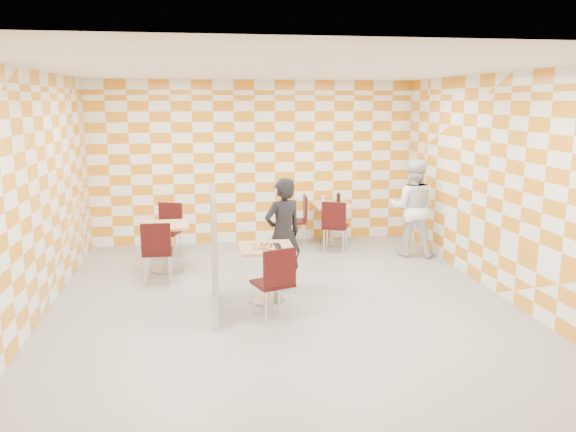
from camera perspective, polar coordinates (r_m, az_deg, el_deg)
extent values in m
plane|color=#989893|center=(7.43, -0.53, -9.06)|extent=(7.00, 7.00, 0.00)
plane|color=white|center=(6.96, -0.57, 14.72)|extent=(7.00, 7.00, 0.00)
plane|color=white|center=(10.49, -3.38, 5.45)|extent=(6.00, 0.00, 6.00)
plane|color=white|center=(7.24, -24.75, 1.62)|extent=(0.00, 7.00, 7.00)
plane|color=white|center=(8.05, 21.12, 2.81)|extent=(0.00, 7.00, 7.00)
cube|color=tan|center=(7.38, -2.22, -3.25)|extent=(0.70, 0.70, 0.04)
cylinder|color=#A5A5AA|center=(7.48, -2.20, -5.92)|extent=(0.08, 0.08, 0.70)
cylinder|color=#A5A5AA|center=(7.60, -2.18, -8.47)|extent=(0.50, 0.50, 0.03)
cube|color=tan|center=(10.39, 4.53, 1.08)|extent=(0.70, 0.70, 0.04)
cylinder|color=#A5A5AA|center=(10.46, 4.49, -0.86)|extent=(0.08, 0.08, 0.70)
cylinder|color=#A5A5AA|center=(10.54, 4.46, -2.74)|extent=(0.50, 0.50, 0.03)
cube|color=tan|center=(8.91, -12.30, -0.93)|extent=(0.70, 0.70, 0.04)
cylinder|color=#A5A5AA|center=(8.99, -12.20, -3.17)|extent=(0.08, 0.08, 0.70)
cylinder|color=#A5A5AA|center=(9.08, -12.11, -5.33)|extent=(0.50, 0.50, 0.03)
cube|color=black|center=(6.86, -1.61, -6.86)|extent=(0.53, 0.53, 0.04)
cube|color=black|center=(6.61, -0.85, -5.29)|extent=(0.41, 0.17, 0.45)
cylinder|color=silver|center=(7.15, -0.98, -8.06)|extent=(0.03, 0.03, 0.43)
cylinder|color=silver|center=(7.01, -3.49, -8.49)|extent=(0.03, 0.03, 0.43)
cylinder|color=silver|center=(6.87, 0.32, -8.91)|extent=(0.03, 0.03, 0.43)
cylinder|color=silver|center=(6.72, -2.26, -9.38)|extent=(0.03, 0.03, 0.43)
cube|color=black|center=(9.92, 4.83, -1.08)|extent=(0.55, 0.55, 0.04)
cube|color=black|center=(9.67, 4.67, 0.11)|extent=(0.40, 0.20, 0.45)
cylinder|color=silver|center=(10.12, 5.90, -2.22)|extent=(0.03, 0.03, 0.43)
cylinder|color=silver|center=(10.16, 4.00, -2.12)|extent=(0.03, 0.03, 0.43)
cylinder|color=silver|center=(9.79, 5.64, -2.68)|extent=(0.03, 0.03, 0.43)
cylinder|color=silver|center=(9.84, 3.67, -2.58)|extent=(0.03, 0.03, 0.43)
cube|color=black|center=(10.30, 0.64, -0.56)|extent=(0.45, 0.45, 0.04)
cube|color=black|center=(10.27, 1.76, 0.82)|extent=(0.07, 0.42, 0.45)
cylinder|color=silver|center=(10.51, -0.36, -1.63)|extent=(0.03, 0.03, 0.43)
cylinder|color=silver|center=(10.18, -0.23, -2.07)|extent=(0.03, 0.03, 0.43)
cylinder|color=silver|center=(10.54, 1.48, -1.60)|extent=(0.03, 0.03, 0.43)
cylinder|color=silver|center=(10.21, 1.67, -2.03)|extent=(0.03, 0.03, 0.43)
cube|color=black|center=(8.45, -13.07, -3.59)|extent=(0.43, 0.43, 0.04)
cube|color=black|center=(8.19, -13.28, -2.27)|extent=(0.42, 0.05, 0.45)
cylinder|color=silver|center=(8.66, -11.78, -4.78)|extent=(0.03, 0.03, 0.43)
cylinder|color=silver|center=(8.69, -14.02, -4.82)|extent=(0.03, 0.03, 0.43)
cylinder|color=silver|center=(8.34, -11.94, -5.43)|extent=(0.03, 0.03, 0.43)
cylinder|color=silver|center=(8.37, -14.27, -5.47)|extent=(0.03, 0.03, 0.43)
cube|color=black|center=(9.67, -12.23, -1.64)|extent=(0.54, 0.54, 0.04)
cube|color=black|center=(9.80, -11.84, 0.04)|extent=(0.41, 0.18, 0.45)
cylinder|color=silver|center=(9.64, -13.50, -3.18)|extent=(0.03, 0.03, 0.43)
cylinder|color=silver|center=(9.51, -11.63, -3.30)|extent=(0.03, 0.03, 0.43)
cylinder|color=silver|center=(9.94, -12.70, -2.69)|extent=(0.03, 0.03, 0.43)
cylinder|color=silver|center=(9.81, -10.88, -2.80)|extent=(0.03, 0.03, 0.43)
cube|color=white|center=(7.05, -7.52, -3.46)|extent=(0.02, 1.30, 1.40)
cube|color=#B2B2B7|center=(6.90, -7.67, 2.32)|extent=(0.05, 1.30, 0.05)
cube|color=#B2B2B7|center=(7.27, -7.37, -8.95)|extent=(0.05, 1.30, 0.05)
cube|color=#B2B2B7|center=(6.43, -7.35, -4.96)|extent=(0.05, 0.05, 1.50)
cylinder|color=#B2B2B7|center=(6.69, -7.17, -11.33)|extent=(0.08, 0.08, 0.05)
cube|color=#B2B2B7|center=(7.68, -7.66, -2.21)|extent=(0.05, 0.05, 1.50)
cylinder|color=#B2B2B7|center=(7.90, -7.50, -7.68)|extent=(0.08, 0.08, 0.05)
imported|color=black|center=(7.88, -0.51, -1.82)|extent=(0.68, 0.58, 1.59)
imported|color=white|center=(9.79, 12.55, 0.83)|extent=(0.99, 0.88, 1.67)
cube|color=silver|center=(7.36, -2.20, -3.12)|extent=(0.38, 0.34, 0.01)
cone|color=tan|center=(7.35, -2.20, -3.03)|extent=(0.40, 0.40, 0.02)
cone|color=#F2D88C|center=(7.37, -2.22, -2.88)|extent=(0.33, 0.33, 0.01)
cylinder|color=maroon|center=(7.24, -2.58, -3.06)|extent=(0.04, 0.04, 0.01)
cylinder|color=maroon|center=(7.27, -1.73, -3.01)|extent=(0.04, 0.04, 0.01)
cylinder|color=maroon|center=(7.33, -2.19, -2.88)|extent=(0.04, 0.04, 0.01)
cylinder|color=maroon|center=(7.37, -2.62, -2.80)|extent=(0.04, 0.04, 0.01)
cylinder|color=maroon|center=(7.36, -1.75, -2.81)|extent=(0.04, 0.04, 0.01)
torus|color=black|center=(7.32, -1.79, -2.88)|extent=(0.03, 0.03, 0.01)
torus|color=black|center=(7.29, -2.31, -2.96)|extent=(0.03, 0.03, 0.01)
torus|color=black|center=(7.39, -2.09, -2.75)|extent=(0.03, 0.03, 0.01)
torus|color=black|center=(7.32, -2.73, -2.89)|extent=(0.03, 0.03, 0.01)
cylinder|color=white|center=(10.48, 3.56, 1.74)|extent=(0.06, 0.06, 0.16)
cylinder|color=red|center=(10.46, 3.57, 2.28)|extent=(0.04, 0.04, 0.04)
cylinder|color=black|center=(10.40, 5.14, 1.76)|extent=(0.07, 0.07, 0.20)
cylinder|color=red|center=(10.38, 5.15, 2.38)|extent=(0.03, 0.03, 0.03)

